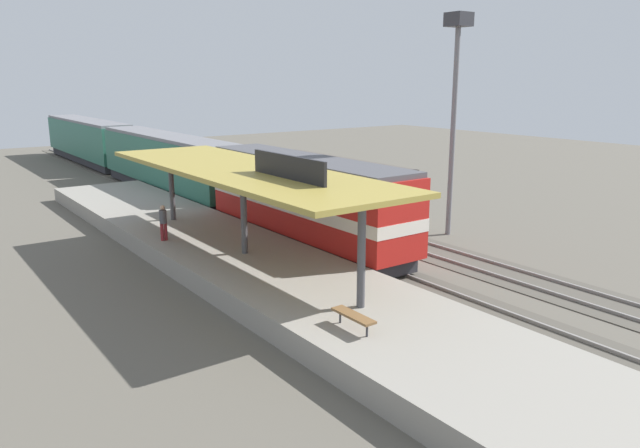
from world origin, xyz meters
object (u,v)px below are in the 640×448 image
Objects in this scene: locomotive at (305,200)px; passenger_carriage_front at (167,163)px; platform_bench at (353,316)px; person_waiting at (163,221)px; passenger_carriage_rear at (88,140)px; freight_car at (332,189)px; light_mast at (456,79)px.

passenger_carriage_front is (0.00, 18.00, -0.10)m from locomotive.
person_waiting is at bearing 92.85° from platform_bench.
passenger_carriage_rear is at bearing 83.17° from platform_bench.
freight_car is at bearing -82.52° from passenger_carriage_rear.
light_mast reaches higher than platform_bench.
locomotive is 1.23× the size of light_mast.
locomotive is 18.00m from passenger_carriage_front.
passenger_carriage_rear is 37.24m from person_waiting.
light_mast is 6.84× the size of person_waiting.
freight_car is 11.39m from person_waiting.
light_mast is (3.20, -6.42, 6.43)m from freight_car.
light_mast is (7.80, -20.63, 6.08)m from passenger_carriage_front.
platform_bench is at bearing -101.57° from passenger_carriage_front.
passenger_carriage_front is at bearing 107.93° from freight_car.
passenger_carriage_rear is at bearing 97.48° from freight_car.
platform_bench is at bearing -147.86° from light_mast.
freight_car is at bearing -72.07° from passenger_carriage_front.
passenger_carriage_front is at bearing 90.00° from locomotive.
freight_car is (4.60, -14.22, -0.34)m from passenger_carriage_front.
passenger_carriage_front reaches higher than platform_bench.
platform_bench is 50.47m from passenger_carriage_rear.
platform_bench is at bearing -117.96° from locomotive.
passenger_carriage_front is 1.71× the size of light_mast.
passenger_carriage_front is 11.70× the size of person_waiting.
locomotive is at bearing -90.00° from passenger_carriage_front.
freight_car reaches higher than platform_bench.
locomotive reaches higher than platform_bench.
locomotive is 7.03m from person_waiting.
locomotive is 0.72× the size of passenger_carriage_rear.
platform_bench is 13.50m from person_waiting.
passenger_carriage_rear is 1.67× the size of freight_car.
passenger_carriage_front is 1.67× the size of freight_car.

